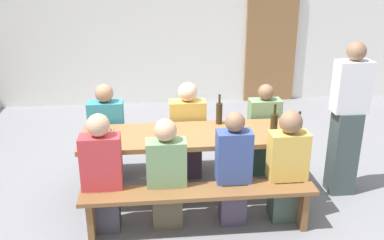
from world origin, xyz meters
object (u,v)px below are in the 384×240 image
at_px(seated_guest_near_3, 287,168).
at_px(wine_glass_0, 113,133).
at_px(wooden_door, 271,43).
at_px(wine_bottle_1, 219,113).
at_px(seated_guest_far_0, 107,136).
at_px(seated_guest_near_0, 102,176).
at_px(seated_guest_far_1, 188,133).
at_px(bench_far, 187,143).
at_px(tasting_table, 192,140).
at_px(seated_guest_near_2, 233,171).
at_px(seated_guest_near_1, 167,176).
at_px(wine_bottle_2, 298,128).
at_px(bench_near, 199,198).
at_px(wine_glass_1, 106,120).
at_px(standing_host, 347,123).
at_px(wine_bottle_0, 274,123).
at_px(seated_guest_far_2, 263,132).

bearing_deg(seated_guest_near_3, wine_glass_0, 80.07).
xyz_separation_m(wooden_door, wine_bottle_1, (-1.41, -3.05, -0.17)).
relative_size(wine_bottle_1, seated_guest_far_0, 0.29).
relative_size(seated_guest_near_0, seated_guest_far_1, 1.02).
distance_m(wooden_door, bench_far, 3.24).
height_order(tasting_table, seated_guest_near_2, seated_guest_near_2).
height_order(wine_glass_0, seated_guest_near_1, seated_guest_near_1).
bearing_deg(seated_guest_near_3, wine_bottle_2, -34.09).
height_order(wine_bottle_1, seated_guest_near_1, seated_guest_near_1).
bearing_deg(bench_near, wine_glass_1, 137.30).
height_order(seated_guest_near_0, standing_host, standing_host).
xyz_separation_m(wine_bottle_0, seated_guest_far_2, (0.06, 0.58, -0.34)).
bearing_deg(seated_guest_far_0, seated_guest_near_3, 60.85).
bearing_deg(wine_bottle_1, seated_guest_near_3, -54.00).
xyz_separation_m(tasting_table, wine_bottle_2, (1.05, -0.24, 0.19)).
height_order(wine_glass_1, seated_guest_near_2, seated_guest_near_2).
bearing_deg(seated_guest_near_1, tasting_table, -30.25).
bearing_deg(seated_guest_near_2, standing_host, -70.60).
relative_size(wine_bottle_2, seated_guest_near_0, 0.25).
bearing_deg(wine_glass_1, wine_glass_0, -75.59).
distance_m(wine_bottle_1, seated_guest_near_2, 0.83).
xyz_separation_m(bench_near, seated_guest_near_1, (-0.29, 0.15, 0.17)).
xyz_separation_m(wooden_door, bench_far, (-1.74, -2.65, -0.69)).
height_order(wine_bottle_2, seated_guest_far_1, seated_guest_far_1).
xyz_separation_m(seated_guest_far_0, standing_host, (2.59, -0.55, 0.27)).
bearing_deg(wine_glass_1, seated_guest_near_3, -20.82).
bearing_deg(seated_guest_near_2, seated_guest_far_1, 19.11).
bearing_deg(bench_far, standing_host, -22.79).
xyz_separation_m(wine_bottle_2, wine_glass_0, (-1.85, 0.03, 0.01)).
bearing_deg(wine_glass_0, seated_guest_near_2, -14.38).
bearing_deg(seated_guest_far_1, tasting_table, 0.17).
distance_m(bench_far, standing_host, 1.86).
relative_size(seated_guest_near_0, seated_guest_far_0, 1.01).
height_order(seated_guest_near_3, seated_guest_far_1, seated_guest_far_1).
relative_size(wine_bottle_0, seated_guest_far_1, 0.27).
relative_size(wine_glass_0, seated_guest_near_0, 0.15).
bearing_deg(wooden_door, wine_glass_1, -129.98).
height_order(wooden_door, wine_glass_0, wooden_door).
height_order(seated_guest_near_0, seated_guest_near_2, seated_guest_near_0).
height_order(seated_guest_near_2, seated_guest_far_1, seated_guest_far_1).
relative_size(seated_guest_near_1, standing_host, 0.65).
distance_m(bench_near, standing_host, 1.83).
bearing_deg(seated_guest_near_0, seated_guest_near_3, -90.00).
relative_size(tasting_table, seated_guest_far_2, 2.07).
height_order(seated_guest_near_1, seated_guest_near_2, seated_guest_near_2).
bearing_deg(bench_far, tasting_table, -90.00).
height_order(wooden_door, seated_guest_near_0, wooden_door).
relative_size(bench_far, seated_guest_near_2, 1.92).
bearing_deg(seated_guest_far_0, seated_guest_near_2, 51.72).
xyz_separation_m(seated_guest_near_1, seated_guest_near_2, (0.64, 0.00, 0.02)).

